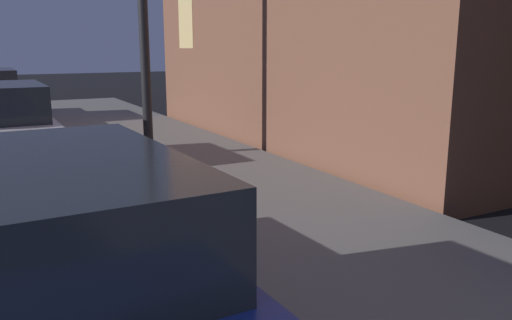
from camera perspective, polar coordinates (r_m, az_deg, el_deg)
car_blue at (r=3.22m, az=-23.73°, el=-12.29°), size 2.14×4.21×1.43m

